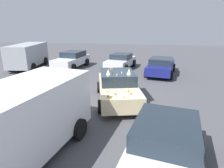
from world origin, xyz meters
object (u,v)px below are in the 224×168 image
art_car_decorated (118,87)px  parked_sedan_far_left (121,61)px  parked_van_far_right (19,120)px  parked_sedan_behind_right (164,148)px  parked_van_row_back_center (28,55)px  parked_sedan_behind_left (72,59)px  parked_sedan_near_left (161,66)px

art_car_decorated → parked_sedan_far_left: size_ratio=1.13×
parked_van_far_right → parked_sedan_behind_right: 4.08m
parked_sedan_behind_right → parked_van_row_back_center: bearing=-124.8°
parked_sedan_behind_right → parked_sedan_behind_left: parked_sedan_behind_left is taller
parked_sedan_behind_left → parked_sedan_behind_right: bearing=39.0°
parked_van_far_right → parked_sedan_behind_right: (0.18, -4.03, -0.56)m
art_car_decorated → parked_sedan_near_left: size_ratio=1.04×
parked_sedan_behind_left → parked_sedan_near_left: bearing=88.9°
art_car_decorated → parked_sedan_far_left: 7.66m
parked_van_row_back_center → parked_sedan_near_left: size_ratio=1.12×
parked_van_row_back_center → parked_sedan_far_left: size_ratio=1.22×
parked_van_row_back_center → parked_sedan_near_left: bearing=78.8°
parked_sedan_far_left → parked_sedan_near_left: 3.76m
parked_sedan_near_left → parked_sedan_far_left: bearing=75.9°
parked_van_row_back_center → parked_van_far_right: (-11.47, -7.10, 0.04)m
parked_sedan_behind_left → parked_sedan_far_left: parked_sedan_behind_left is taller
parked_van_far_right → parked_sedan_far_left: bearing=-175.9°
parked_van_row_back_center → parked_sedan_behind_left: size_ratio=1.16×
parked_van_row_back_center → parked_sedan_behind_right: (-11.28, -11.14, -0.52)m
parked_van_row_back_center → parked_sedan_behind_right: 15.86m
parked_sedan_behind_left → parked_sedan_far_left: 4.52m
parked_sedan_far_left → parked_van_far_right: bearing=6.1°
parked_van_far_right → parked_sedan_near_left: bearing=166.8°
parked_sedan_behind_right → parked_sedan_behind_left: bearing=-138.4°
parked_sedan_behind_left → parked_sedan_near_left: parked_sedan_behind_left is taller
parked_sedan_behind_right → parked_van_far_right: bearing=-76.8°
parked_van_row_back_center → parked_sedan_behind_left: parked_van_row_back_center is taller
parked_sedan_behind_right → art_car_decorated: bearing=-147.3°
art_car_decorated → parked_sedan_behind_left: size_ratio=1.07×
parked_van_row_back_center → parked_sedan_behind_left: (0.80, -3.87, -0.46)m
parked_van_row_back_center → parked_sedan_behind_right: parked_van_row_back_center is taller
parked_sedan_behind_right → parked_sedan_near_left: parked_sedan_behind_right is taller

